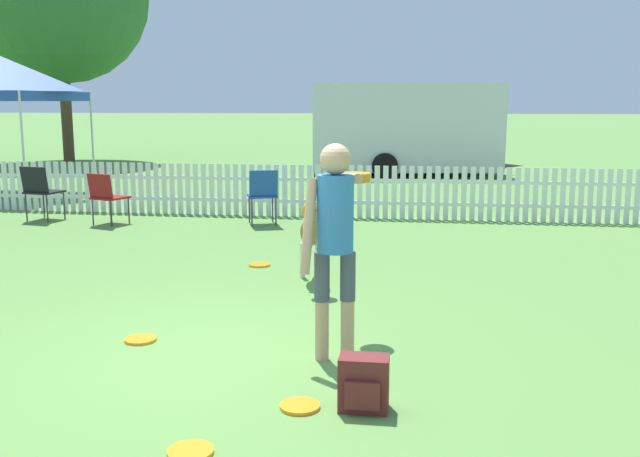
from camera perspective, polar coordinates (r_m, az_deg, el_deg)
The scene contains 13 objects.
ground_plane at distance 5.73m, azimuth -9.08°, elevation -10.31°, with size 240.00×240.00×0.00m, color #5B8C42.
handler_person at distance 5.45m, azimuth 1.30°, elevation 0.35°, with size 0.47×1.09×1.68m.
leaping_dog at distance 7.81m, azimuth -0.67°, elevation -0.18°, with size 0.43×0.99×0.98m.
frisbee_near_handler at distance 4.83m, azimuth -1.62°, elevation -14.02°, with size 0.27×0.27×0.02m.
frisbee_near_dog at distance 6.26m, azimuth -14.16°, elevation -8.60°, with size 0.27×0.27×0.02m.
frisbee_midfield at distance 8.80m, azimuth -4.87°, elevation -2.90°, with size 0.27×0.27×0.02m.
frisbee_far_scatter at distance 4.34m, azimuth -10.33°, elevation -17.15°, with size 0.27×0.27×0.02m.
backpack_on_grass at distance 4.75m, azimuth 3.51°, elevation -12.31°, with size 0.32×0.23×0.36m.
picket_fence at distance 12.37m, azimuth 0.51°, elevation 3.00°, with size 25.37×0.04×0.91m.
folding_chair_blue_left at distance 12.92m, azimuth -21.49°, elevation 3.04°, with size 0.60×0.61×0.93m.
folding_chair_center at distance 12.13m, azimuth -16.76°, elevation 2.67°, with size 0.61×0.62×0.85m.
folding_chair_green_right at distance 11.60m, azimuth -4.59°, elevation 2.95°, with size 0.59×0.61×0.91m.
equipment_trailer at distance 19.74m, azimuth 6.81°, elevation 8.03°, with size 5.92×2.78×2.46m.
Camera 1 is at (1.63, -5.12, 1.99)m, focal length 40.00 mm.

